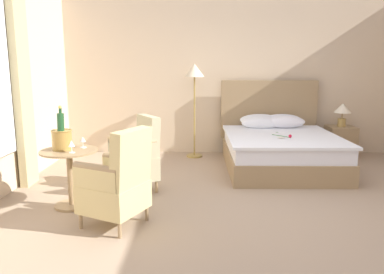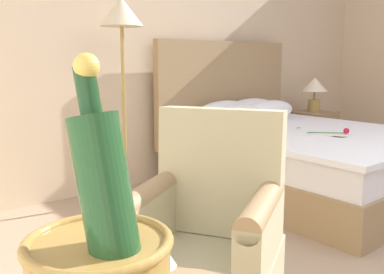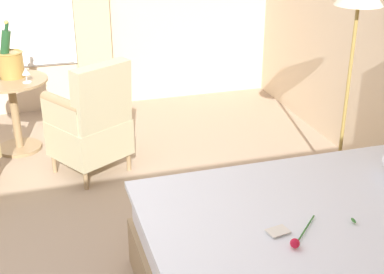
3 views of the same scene
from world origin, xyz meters
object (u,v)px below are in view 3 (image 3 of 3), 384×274
object	(u,v)px
champagne_bucket	(10,61)
armchair_by_window	(91,123)
floor_lamp_brass	(357,11)
wine_glass_near_edge	(26,73)
bed	(362,262)
side_table_round	(14,108)

from	to	relation	value
champagne_bucket	armchair_by_window	xyz separation A→B (m)	(0.74, 0.58, -0.36)
floor_lamp_brass	wine_glass_near_edge	world-z (taller)	floor_lamp_brass
champagne_bucket	armchair_by_window	bearing A→B (deg)	38.28
bed	wine_glass_near_edge	xyz separation A→B (m)	(-2.62, -1.62, 0.41)
bed	champagne_bucket	size ratio (longest dim) A/B	4.15
side_table_round	wine_glass_near_edge	xyz separation A→B (m)	(0.12, 0.14, 0.35)
bed	wine_glass_near_edge	bearing A→B (deg)	-148.28
side_table_round	champagne_bucket	bearing A→B (deg)	167.52
wine_glass_near_edge	bed	bearing A→B (deg)	31.72
side_table_round	champagne_bucket	xyz separation A→B (m)	(-0.08, 0.02, 0.41)
floor_lamp_brass	wine_glass_near_edge	size ratio (longest dim) A/B	12.89
bed	floor_lamp_brass	distance (m)	1.83
bed	wine_glass_near_edge	size ratio (longest dim) A/B	16.38
bed	side_table_round	size ratio (longest dim) A/B	3.13
floor_lamp_brass	wine_glass_near_edge	xyz separation A→B (m)	(-1.28, -2.31, -0.62)
side_table_round	champagne_bucket	world-z (taller)	champagne_bucket
floor_lamp_brass	armchair_by_window	distance (m)	2.19
side_table_round	floor_lamp_brass	bearing A→B (deg)	60.25
bed	side_table_round	bearing A→B (deg)	-147.30
floor_lamp_brass	champagne_bucket	world-z (taller)	floor_lamp_brass
champagne_bucket	side_table_round	bearing A→B (deg)	-12.48
floor_lamp_brass	side_table_round	distance (m)	2.98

